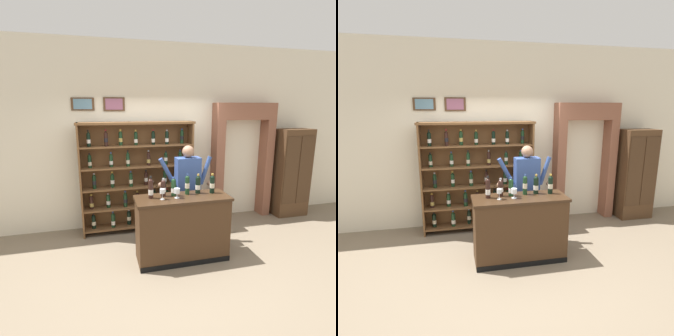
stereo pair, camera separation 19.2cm
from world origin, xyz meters
TOP-DOWN VIEW (x-y plane):
  - ground_plane at (0.00, 0.00)m, footprint 14.00×14.00m
  - back_wall at (-0.00, 1.57)m, footprint 12.00×0.19m
  - wine_shelf at (-0.32, 1.20)m, footprint 2.08×0.33m
  - archway_doorway at (1.89, 1.43)m, footprint 1.29×0.45m
  - side_cabinet at (2.97, 1.15)m, footprint 0.70×0.41m
  - tasting_counter at (0.18, -0.00)m, footprint 1.41×0.53m
  - shopkeeper at (0.43, 0.52)m, footprint 0.93×0.22m
  - tasting_bottle_brunello at (-0.29, 0.05)m, footprint 0.07×0.07m
  - tasting_bottle_rosso at (-0.09, 0.10)m, footprint 0.08×0.08m
  - tasting_bottle_riserva at (0.06, 0.09)m, footprint 0.07×0.07m
  - tasting_bottle_super_tuscan at (0.29, 0.11)m, footprint 0.07×0.07m
  - tasting_bottle_grappa at (0.46, 0.11)m, footprint 0.08×0.08m
  - tasting_bottle_chianti at (0.68, 0.07)m, footprint 0.07×0.07m
  - wine_glass_spare at (0.08, -0.03)m, footprint 0.08×0.08m
  - wine_glass_left at (-0.14, -0.04)m, footprint 0.07×0.07m

SIDE VIEW (x-z plane):
  - ground_plane at x=0.00m, z-range -0.02..0.00m
  - tasting_counter at x=0.18m, z-range 0.00..1.00m
  - side_cabinet at x=2.97m, z-range 0.00..1.86m
  - shopkeeper at x=0.43m, z-range 0.20..1.89m
  - wine_shelf at x=-0.32m, z-range 0.04..2.09m
  - wine_glass_spare at x=0.08m, z-range 1.03..1.18m
  - wine_glass_left at x=-0.14m, z-range 1.03..1.19m
  - tasting_bottle_rosso at x=-0.09m, z-range 0.99..1.27m
  - tasting_bottle_riserva at x=0.06m, z-range 0.99..1.28m
  - tasting_bottle_grappa at x=0.46m, z-range 0.98..1.29m
  - tasting_bottle_chianti at x=0.68m, z-range 0.99..1.30m
  - tasting_bottle_brunello at x=-0.29m, z-range 0.98..1.31m
  - tasting_bottle_super_tuscan at x=0.29m, z-range 0.99..1.31m
  - archway_doorway at x=1.89m, z-range 0.16..2.54m
  - back_wall at x=0.00m, z-range 0.00..3.47m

